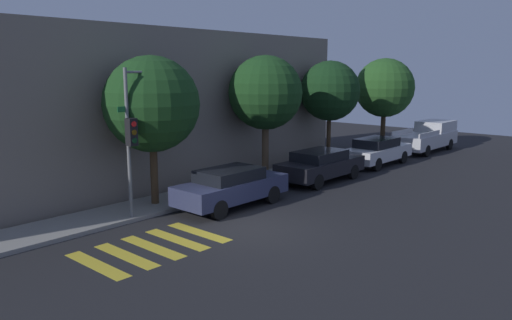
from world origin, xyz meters
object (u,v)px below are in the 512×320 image
at_px(sedan_middle, 321,165).
at_px(tree_near_corner, 152,104).
at_px(sedan_far_end, 377,151).
at_px(tree_behind_truck, 385,88).
at_px(traffic_light_pole, 138,121).
at_px(pickup_truck, 428,136).
at_px(tree_midblock, 266,93).
at_px(tree_far_end, 330,91).
at_px(sedan_near_corner, 231,186).

distance_m(sedan_middle, tree_near_corner, 8.52).
bearing_deg(sedan_far_end, tree_behind_truck, 24.75).
height_order(sedan_far_end, tree_near_corner, tree_near_corner).
xyz_separation_m(traffic_light_pole, tree_near_corner, (1.25, 0.90, 0.44)).
bearing_deg(traffic_light_pole, pickup_truck, -3.51).
relative_size(tree_near_corner, tree_midblock, 0.98).
xyz_separation_m(tree_midblock, tree_far_end, (5.23, 0.00, -0.08)).
bearing_deg(traffic_light_pole, sedan_near_corner, -22.18).
bearing_deg(traffic_light_pole, sedan_middle, -8.11).
height_order(sedan_near_corner, sedan_middle, sedan_near_corner).
relative_size(sedan_middle, pickup_truck, 0.82).
relative_size(sedan_near_corner, tree_midblock, 0.80).
bearing_deg(sedan_middle, traffic_light_pole, 171.89).
relative_size(sedan_far_end, pickup_truck, 0.82).
height_order(sedan_near_corner, sedan_far_end, sedan_near_corner).
distance_m(sedan_middle, pickup_truck, 11.80).
xyz_separation_m(sedan_middle, tree_near_corner, (-7.65, 2.16, 3.04)).
bearing_deg(tree_far_end, tree_behind_truck, 0.00).
relative_size(sedan_far_end, tree_behind_truck, 0.81).
height_order(pickup_truck, tree_behind_truck, tree_behind_truck).
bearing_deg(sedan_far_end, tree_far_end, 123.15).
bearing_deg(tree_behind_truck, sedan_far_end, -155.25).
relative_size(sedan_middle, tree_near_corner, 0.84).
xyz_separation_m(sedan_far_end, tree_far_end, (-1.41, 2.16, 3.14)).
bearing_deg(tree_midblock, traffic_light_pole, -173.23).
bearing_deg(sedan_far_end, tree_near_corner, 170.51).
height_order(tree_near_corner, tree_midblock, tree_midblock).
height_order(sedan_far_end, tree_behind_truck, tree_behind_truck).
bearing_deg(pickup_truck, tree_near_corner, 173.65).
xyz_separation_m(tree_midblock, tree_behind_truck, (11.34, 0.00, -0.08)).
height_order(sedan_near_corner, tree_behind_truck, tree_behind_truck).
height_order(traffic_light_pole, tree_midblock, tree_midblock).
height_order(sedan_far_end, pickup_truck, pickup_truck).
xyz_separation_m(traffic_light_pole, sedan_near_corner, (3.11, -1.27, -2.59)).
relative_size(traffic_light_pole, tree_midblock, 0.90).
relative_size(sedan_far_end, tree_near_corner, 0.84).
distance_m(pickup_truck, tree_behind_truck, 4.13).
xyz_separation_m(sedan_near_corner, tree_behind_truck, (15.77, 2.16, 3.13)).
bearing_deg(sedan_near_corner, sedan_far_end, 0.00).
bearing_deg(tree_behind_truck, traffic_light_pole, -177.28).
relative_size(traffic_light_pole, tree_far_end, 0.93).
distance_m(sedan_middle, tree_behind_truck, 10.69).
bearing_deg(tree_behind_truck, sedan_middle, -167.77).
relative_size(traffic_light_pole, tree_behind_truck, 0.89).
xyz_separation_m(sedan_middle, tree_midblock, (-1.35, 2.16, 3.23)).
distance_m(traffic_light_pole, tree_midblock, 7.63).
height_order(traffic_light_pole, sedan_middle, traffic_light_pole).
height_order(sedan_middle, sedan_far_end, sedan_far_end).
distance_m(sedan_middle, sedan_far_end, 5.29).
bearing_deg(tree_far_end, sedan_middle, -150.84).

